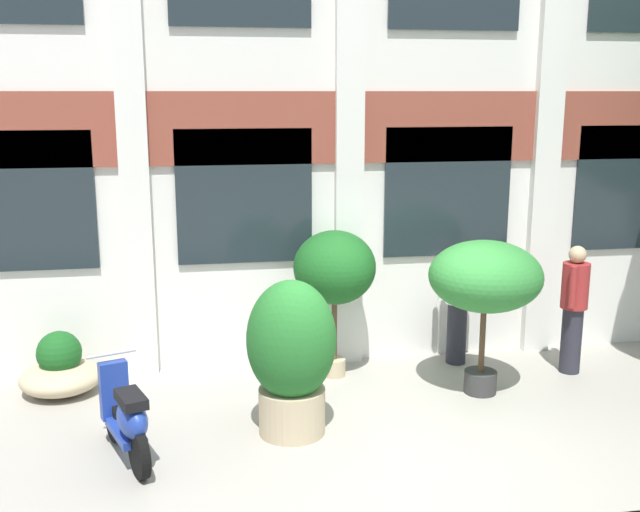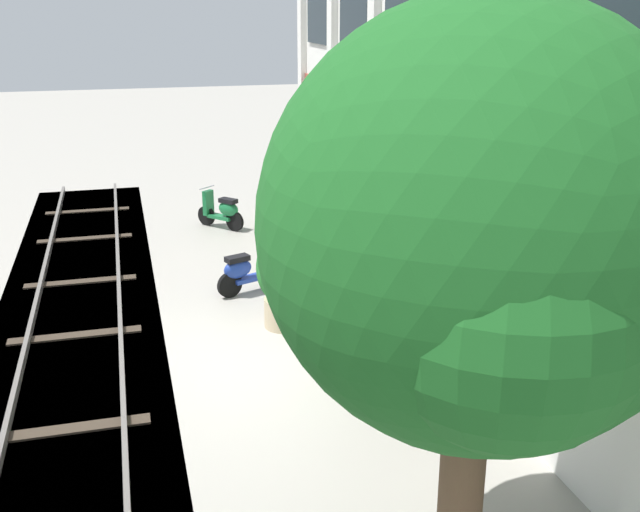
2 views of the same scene
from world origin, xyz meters
name	(u,v)px [view 2 (image 2 of 2)]	position (x,y,z in m)	size (l,w,h in m)	color
ground_plane	(271,355)	(0.00, 0.00, 0.00)	(80.00, 80.00, 0.00)	#9E998E
apartment_facade	(452,76)	(0.00, 2.79, 4.16)	(16.40, 0.64, 8.36)	silver
rail_tracks	(72,386)	(0.00, -2.95, -0.13)	(24.04, 2.80, 0.43)	#4C473F
broadleaf_tree	(479,238)	(5.40, 0.59, 3.47)	(3.56, 3.39, 5.29)	brown
potted_plant_wide_bowl	(331,255)	(-3.62, 2.00, 0.28)	(0.97, 0.97, 0.76)	tan
potted_plant_glazed_jar	(285,276)	(-1.02, 0.46, 0.89)	(0.94, 0.94, 1.67)	tan
potted_plant_tall_urn	(388,254)	(-0.28, 1.99, 1.39)	(1.03, 1.03, 1.88)	tan
potted_plant_ribbed_drum	(283,190)	(-6.25, 1.58, 1.05)	(1.01, 1.01, 1.80)	#B76647
potted_plant_low_pan	(372,294)	(1.35, 1.16, 1.41)	(1.32, 1.32, 1.86)	#333333
scooter_near_curb	(222,211)	(-7.05, 0.25, 0.44)	(1.10, 0.98, 0.98)	black
scooter_second_parked	(247,271)	(-2.69, 0.11, 0.44)	(0.69, 1.33, 0.98)	black
resident_by_doorway	(443,370)	(2.74, 1.61, 0.89)	(0.35, 0.44, 1.66)	#282833
resident_watching_tracks	(441,326)	(1.41, 2.18, 0.84)	(0.53, 0.34, 1.58)	#282833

